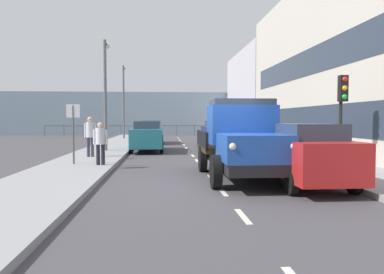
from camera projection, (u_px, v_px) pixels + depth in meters
ground_plane at (190, 153)px, 20.18m from camera, size 80.00×80.00×0.00m
sidewalk_left at (275, 151)px, 20.55m from camera, size 2.77×41.95×0.15m
sidewalk_right at (103, 152)px, 19.80m from camera, size 2.77×41.95×0.15m
road_centreline_markings at (192, 155)px, 19.06m from camera, size 0.12×36.88×0.01m
building_terrace at (377, 68)px, 20.71m from camera, size 8.85×19.63×9.45m
building_far_block at (282, 95)px, 37.20m from camera, size 8.84×13.14×8.50m
sea_horizon at (175, 114)px, 43.92m from camera, size 80.00×0.80×5.00m
seawall_railing at (176, 128)px, 40.42m from camera, size 28.08×0.08×1.20m
truck_vintage_blue at (242, 141)px, 11.12m from camera, size 2.17×5.64×2.43m
car_red_kerbside_near at (303, 153)px, 10.27m from camera, size 1.76×4.33×1.72m
car_silver_kerbside_1 at (254, 141)px, 15.84m from camera, size 1.75×3.89×1.72m
car_black_kerbside_2 at (232, 136)px, 20.82m from camera, size 1.89×4.32×1.72m
car_navy_kerbside_3 at (216, 132)px, 26.82m from camera, size 1.87×4.13×1.72m
car_teal_oppositeside_0 at (147, 136)px, 21.11m from camera, size 1.80×4.70×1.72m
car_grey_oppositeside_1 at (151, 132)px, 28.00m from camera, size 1.81×4.21×1.72m
pedestrian_couple_b at (100, 140)px, 13.65m from camera, size 0.53×0.34×1.57m
pedestrian_in_dark_coat at (90, 133)px, 16.62m from camera, size 0.53×0.34×1.80m
traffic_light_near at (342, 101)px, 12.84m from camera, size 0.28×0.41×3.20m
lamp_post_promenade at (106, 84)px, 20.05m from camera, size 0.32×1.14×5.94m
lamp_post_far at (124, 95)px, 32.34m from camera, size 0.32×1.14×6.36m
street_sign at (73, 123)px, 13.95m from camera, size 0.50×0.07×2.25m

